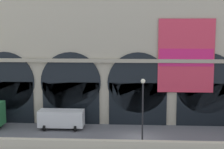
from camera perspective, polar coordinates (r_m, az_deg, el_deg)
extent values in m
plane|color=slate|center=(36.89, 4.44, -10.53)|extent=(200.00, 200.00, 0.00)
cube|color=beige|center=(32.49, 4.61, -12.02)|extent=(90.00, 0.70, 1.15)
cube|color=#B2A891|center=(42.71, 4.36, 2.95)|extent=(50.11, 5.04, 16.01)
cube|color=black|center=(43.76, -17.40, -4.47)|extent=(6.91, 0.20, 5.13)
cylinder|color=black|center=(43.31, -17.53, -1.15)|extent=(7.27, 0.20, 7.27)
cube|color=black|center=(41.62, -6.89, -4.79)|extent=(6.91, 0.20, 5.13)
cylinder|color=black|center=(41.14, -6.95, -1.29)|extent=(7.27, 0.20, 7.27)
cube|color=black|center=(40.98, 4.35, -4.95)|extent=(6.91, 0.20, 5.13)
cylinder|color=black|center=(40.50, 4.38, -1.40)|extent=(7.27, 0.20, 7.27)
cube|color=black|center=(41.93, 15.50, -4.92)|extent=(6.91, 0.20, 5.13)
cylinder|color=black|center=(41.45, 15.63, -1.46)|extent=(7.27, 0.20, 7.27)
cube|color=#D8334C|center=(40.49, 12.34, 3.07)|extent=(6.52, 0.12, 8.61)
cube|color=#DB1E66|center=(40.43, 12.35, 2.81)|extent=(6.26, 0.04, 2.06)
cube|color=#A49A85|center=(40.07, 4.42, 2.31)|extent=(50.11, 0.50, 0.44)
cube|color=white|center=(39.93, -8.51, -7.27)|extent=(5.20, 2.00, 1.86)
cylinder|color=black|center=(39.73, -11.27, -8.80)|extent=(0.28, 0.68, 0.68)
cylinder|color=black|center=(41.41, -10.65, -8.11)|extent=(0.28, 0.68, 0.68)
cylinder|color=black|center=(39.01, -6.18, -9.01)|extent=(0.28, 0.68, 0.68)
cylinder|color=black|center=(40.71, -5.76, -8.28)|extent=(0.28, 0.68, 0.68)
cylinder|color=black|center=(32.47, 5.16, -7.10)|extent=(0.16, 0.16, 6.50)
sphere|color=#F2EDCC|center=(31.77, 5.24, -1.10)|extent=(0.44, 0.44, 0.44)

